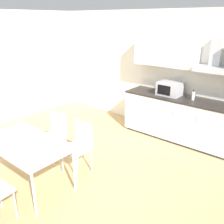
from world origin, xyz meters
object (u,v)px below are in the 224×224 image
(bottle_white, at_px, (193,96))
(dining_table, at_px, (26,145))
(pendant_lamp, at_px, (16,76))
(microwave, at_px, (169,89))
(chair_far_left, at_px, (55,132))
(chair_far_right, at_px, (80,142))

(bottle_white, xyz_separation_m, dining_table, (-1.32, -2.98, -0.32))
(bottle_white, relative_size, dining_table, 0.15)
(dining_table, xyz_separation_m, pendant_lamp, (0.00, 0.00, 1.04))
(pendant_lamp, bearing_deg, bottle_white, 66.16)
(microwave, bearing_deg, dining_table, -104.89)
(microwave, distance_m, bottle_white, 0.53)
(microwave, relative_size, bottle_white, 2.30)
(microwave, xyz_separation_m, chair_far_left, (-1.12, -2.19, -0.54))
(bottle_white, distance_m, chair_far_left, 2.78)
(chair_far_left, bearing_deg, microwave, 62.89)
(chair_far_left, height_order, pendant_lamp, pendant_lamp)
(chair_far_left, relative_size, pendant_lamp, 2.72)
(microwave, relative_size, chair_far_left, 0.55)
(bottle_white, bearing_deg, dining_table, -113.84)
(chair_far_right, relative_size, chair_far_left, 1.00)
(dining_table, height_order, chair_far_right, chair_far_right)
(pendant_lamp, bearing_deg, dining_table, 180.00)
(bottle_white, distance_m, pendant_lamp, 3.33)
(chair_far_left, bearing_deg, pendant_lamp, -67.30)
(bottle_white, height_order, dining_table, bottle_white)
(microwave, bearing_deg, chair_far_left, -117.11)
(bottle_white, height_order, chair_far_left, bottle_white)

